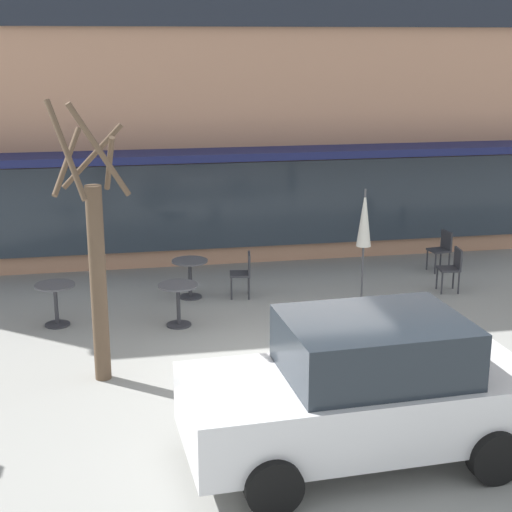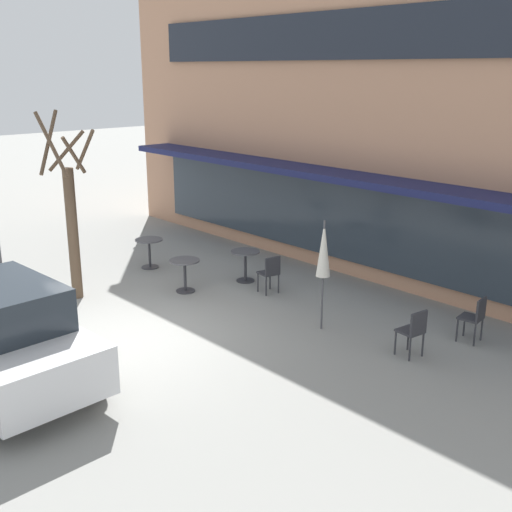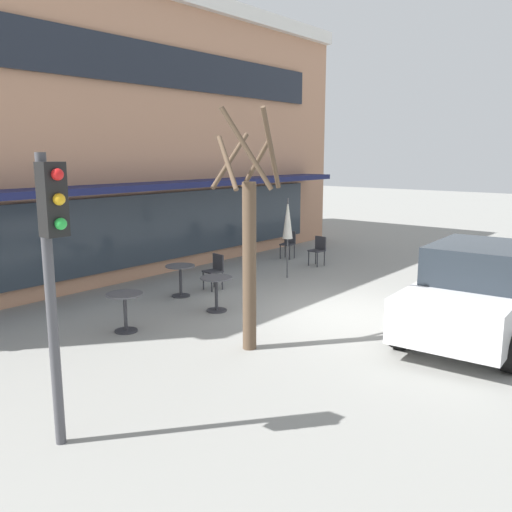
{
  "view_description": "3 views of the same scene",
  "coord_description": "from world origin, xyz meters",
  "px_view_note": "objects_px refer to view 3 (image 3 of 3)",
  "views": [
    {
      "loc": [
        -2.61,
        -10.82,
        4.88
      ],
      "look_at": [
        -0.03,
        2.64,
        1.09
      ],
      "focal_mm": 55.0,
      "sensor_mm": 36.0,
      "label": 1
    },
    {
      "loc": [
        9.98,
        -5.93,
        4.96
      ],
      "look_at": [
        -0.02,
        3.11,
        1.01
      ],
      "focal_mm": 45.0,
      "sensor_mm": 36.0,
      "label": 2
    },
    {
      "loc": [
        -9.82,
        -5.58,
        3.39
      ],
      "look_at": [
        -0.16,
        2.22,
        1.03
      ],
      "focal_mm": 38.0,
      "sensor_mm": 36.0,
      "label": 3
    }
  ],
  "objects_px": {
    "cafe_table_near_wall": "(125,306)",
    "parked_sedan": "(477,292)",
    "patio_umbrella_green_folded": "(288,219)",
    "cafe_chair_2": "(215,269)",
    "cafe_chair_0": "(318,249)",
    "street_tree": "(249,247)",
    "traffic_light_pole": "(52,254)",
    "cafe_chair_1": "(289,242)",
    "cafe_table_streetside": "(180,275)",
    "cafe_table_by_tree": "(216,288)"
  },
  "relations": [
    {
      "from": "cafe_table_near_wall",
      "to": "street_tree",
      "type": "height_order",
      "value": "street_tree"
    },
    {
      "from": "patio_umbrella_green_folded",
      "to": "traffic_light_pole",
      "type": "distance_m",
      "value": 9.34
    },
    {
      "from": "patio_umbrella_green_folded",
      "to": "cafe_chair_2",
      "type": "xyz_separation_m",
      "value": [
        -2.19,
        0.67,
        -1.1
      ]
    },
    {
      "from": "cafe_chair_0",
      "to": "cafe_chair_2",
      "type": "relative_size",
      "value": 1.0
    },
    {
      "from": "cafe_chair_0",
      "to": "street_tree",
      "type": "xyz_separation_m",
      "value": [
        -6.89,
        -2.96,
        1.3
      ]
    },
    {
      "from": "traffic_light_pole",
      "to": "patio_umbrella_green_folded",
      "type": "bearing_deg",
      "value": 19.41
    },
    {
      "from": "cafe_table_by_tree",
      "to": "patio_umbrella_green_folded",
      "type": "height_order",
      "value": "patio_umbrella_green_folded"
    },
    {
      "from": "cafe_chair_1",
      "to": "street_tree",
      "type": "distance_m",
      "value": 8.59
    },
    {
      "from": "cafe_table_by_tree",
      "to": "cafe_chair_2",
      "type": "bearing_deg",
      "value": 43.93
    },
    {
      "from": "traffic_light_pole",
      "to": "parked_sedan",
      "type": "bearing_deg",
      "value": -20.0
    },
    {
      "from": "traffic_light_pole",
      "to": "cafe_table_near_wall",
      "type": "bearing_deg",
      "value": 42.6
    },
    {
      "from": "cafe_chair_1",
      "to": "street_tree",
      "type": "height_order",
      "value": "street_tree"
    },
    {
      "from": "cafe_chair_1",
      "to": "parked_sedan",
      "type": "distance_m",
      "value": 8.39
    },
    {
      "from": "cafe_table_by_tree",
      "to": "traffic_light_pole",
      "type": "relative_size",
      "value": 0.22
    },
    {
      "from": "cafe_table_streetside",
      "to": "traffic_light_pole",
      "type": "distance_m",
      "value": 7.03
    },
    {
      "from": "street_tree",
      "to": "cafe_chair_1",
      "type": "bearing_deg",
      "value": 30.87
    },
    {
      "from": "patio_umbrella_green_folded",
      "to": "parked_sedan",
      "type": "xyz_separation_m",
      "value": [
        -1.86,
        -5.62,
        -0.75
      ]
    },
    {
      "from": "cafe_table_streetside",
      "to": "traffic_light_pole",
      "type": "bearing_deg",
      "value": -144.75
    },
    {
      "from": "parked_sedan",
      "to": "traffic_light_pole",
      "type": "relative_size",
      "value": 1.26
    },
    {
      "from": "cafe_table_streetside",
      "to": "parked_sedan",
      "type": "distance_m",
      "value": 6.6
    },
    {
      "from": "traffic_light_pole",
      "to": "cafe_chair_1",
      "type": "bearing_deg",
      "value": 23.02
    },
    {
      "from": "cafe_table_near_wall",
      "to": "cafe_chair_0",
      "type": "xyz_separation_m",
      "value": [
        7.68,
        0.51,
        0.01
      ]
    },
    {
      "from": "patio_umbrella_green_folded",
      "to": "cafe_chair_2",
      "type": "bearing_deg",
      "value": 163.06
    },
    {
      "from": "cafe_chair_1",
      "to": "cafe_table_streetside",
      "type": "bearing_deg",
      "value": -171.78
    },
    {
      "from": "cafe_table_streetside",
      "to": "parked_sedan",
      "type": "relative_size",
      "value": 0.18
    },
    {
      "from": "patio_umbrella_green_folded",
      "to": "street_tree",
      "type": "distance_m",
      "value": 5.64
    },
    {
      "from": "cafe_chair_0",
      "to": "cafe_table_by_tree",
      "type": "bearing_deg",
      "value": -170.52
    },
    {
      "from": "street_tree",
      "to": "traffic_light_pole",
      "type": "bearing_deg",
      "value": -174.43
    },
    {
      "from": "patio_umbrella_green_folded",
      "to": "cafe_chair_1",
      "type": "xyz_separation_m",
      "value": [
        2.35,
        1.63,
        -1.1
      ]
    },
    {
      "from": "cafe_table_near_wall",
      "to": "parked_sedan",
      "type": "xyz_separation_m",
      "value": [
        3.86,
        -5.34,
        0.36
      ]
    },
    {
      "from": "cafe_table_near_wall",
      "to": "cafe_chair_1",
      "type": "height_order",
      "value": "cafe_chair_1"
    },
    {
      "from": "cafe_table_streetside",
      "to": "cafe_table_near_wall",
      "type": "bearing_deg",
      "value": -156.03
    },
    {
      "from": "patio_umbrella_green_folded",
      "to": "cafe_chair_0",
      "type": "relative_size",
      "value": 2.47
    },
    {
      "from": "cafe_chair_2",
      "to": "traffic_light_pole",
      "type": "relative_size",
      "value": 0.26
    },
    {
      "from": "cafe_chair_0",
      "to": "cafe_chair_2",
      "type": "height_order",
      "value": "same"
    },
    {
      "from": "cafe_chair_2",
      "to": "traffic_light_pole",
      "type": "distance_m",
      "value": 7.79
    },
    {
      "from": "cafe_table_near_wall",
      "to": "parked_sedan",
      "type": "relative_size",
      "value": 0.18
    },
    {
      "from": "patio_umbrella_green_folded",
      "to": "parked_sedan",
      "type": "bearing_deg",
      "value": -108.28
    },
    {
      "from": "cafe_table_near_wall",
      "to": "patio_umbrella_green_folded",
      "type": "height_order",
      "value": "patio_umbrella_green_folded"
    },
    {
      "from": "cafe_table_by_tree",
      "to": "parked_sedan",
      "type": "relative_size",
      "value": 0.18
    },
    {
      "from": "cafe_table_streetside",
      "to": "traffic_light_pole",
      "type": "xyz_separation_m",
      "value": [
        -5.55,
        -3.92,
        1.78
      ]
    },
    {
      "from": "cafe_table_streetside",
      "to": "patio_umbrella_green_folded",
      "type": "relative_size",
      "value": 0.35
    },
    {
      "from": "cafe_chair_1",
      "to": "street_tree",
      "type": "relative_size",
      "value": 0.22
    },
    {
      "from": "cafe_table_near_wall",
      "to": "patio_umbrella_green_folded",
      "type": "bearing_deg",
      "value": 2.77
    },
    {
      "from": "cafe_table_near_wall",
      "to": "cafe_table_streetside",
      "type": "xyz_separation_m",
      "value": [
        2.49,
        1.11,
        0.0
      ]
    },
    {
      "from": "cafe_table_streetside",
      "to": "cafe_chair_0",
      "type": "distance_m",
      "value": 5.22
    },
    {
      "from": "cafe_chair_2",
      "to": "street_tree",
      "type": "xyz_separation_m",
      "value": [
        -2.74,
        -3.39,
        1.3
      ]
    },
    {
      "from": "cafe_chair_0",
      "to": "cafe_table_near_wall",
      "type": "bearing_deg",
      "value": -176.17
    },
    {
      "from": "cafe_table_by_tree",
      "to": "street_tree",
      "type": "height_order",
      "value": "street_tree"
    },
    {
      "from": "cafe_chair_0",
      "to": "street_tree",
      "type": "distance_m",
      "value": 7.61
    }
  ]
}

